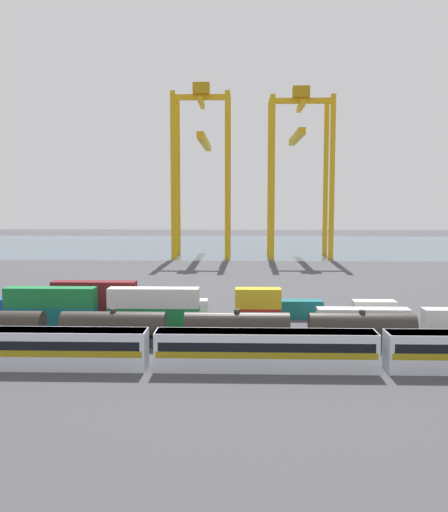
{
  "coord_description": "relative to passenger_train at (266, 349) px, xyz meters",
  "views": [
    {
      "loc": [
        -4.33,
        -74.7,
        16.76
      ],
      "look_at": [
        -7.31,
        25.57,
        6.85
      ],
      "focal_mm": 39.39,
      "sensor_mm": 36.0,
      "label": 1
    }
  ],
  "objects": [
    {
      "name": "shipping_container_12",
      "position": [
        -23.61,
        24.83,
        1.76
      ],
      "size": [
        12.1,
        2.44,
        2.6
      ],
      "primitive_type": "cube",
      "color": "maroon",
      "rests_on": "shipping_container_11"
    },
    {
      "name": "shipping_container_15",
      "position": [
        16.55,
        24.83,
        -0.84
      ],
      "size": [
        6.04,
        2.44,
        2.6
      ],
      "primitive_type": "cube",
      "color": "silver",
      "rests_on": "ground_plane"
    },
    {
      "name": "passenger_train",
      "position": [
        0.0,
        0.0,
        0.0
      ],
      "size": [
        67.54,
        3.14,
        3.9
      ],
      "color": "silver",
      "rests_on": "ground_plane"
    },
    {
      "name": "shipping_container_14",
      "position": [
        3.16,
        24.83,
        -0.84
      ],
      "size": [
        12.1,
        2.44,
        2.6
      ],
      "primitive_type": "cube",
      "color": "#146066",
      "rests_on": "ground_plane"
    },
    {
      "name": "harbour_water",
      "position": [
        1.82,
        156.3,
        -2.14
      ],
      "size": [
        400.0,
        110.0,
        0.01
      ],
      "primitive_type": "cube",
      "color": "#475B6B",
      "rests_on": "ground_plane"
    },
    {
      "name": "shipping_container_2",
      "position": [
        -14.07,
        18.97,
        -0.84
      ],
      "size": [
        12.1,
        2.44,
        2.6
      ],
      "primitive_type": "cube",
      "color": "#197538",
      "rests_on": "ground_plane"
    },
    {
      "name": "ground_plane",
      "position": [
        1.82,
        60.15,
        -2.14
      ],
      "size": [
        420.0,
        420.0,
        0.0
      ],
      "primitive_type": "plane",
      "color": "#424247"
    },
    {
      "name": "gantry_crane_west",
      "position": [
        -14.09,
        116.04,
        28.37
      ],
      "size": [
        17.13,
        42.3,
        50.84
      ],
      "color": "gold",
      "rests_on": "ground_plane"
    },
    {
      "name": "shipping_container_3",
      "position": [
        -14.07,
        18.97,
        1.76
      ],
      "size": [
        12.1,
        2.44,
        2.6
      ],
      "primitive_type": "cube",
      "color": "silver",
      "rests_on": "shipping_container_2"
    },
    {
      "name": "shipping_container_11",
      "position": [
        -23.61,
        24.83,
        -0.84
      ],
      "size": [
        12.1,
        2.44,
        2.6
      ],
      "primitive_type": "cube",
      "color": "maroon",
      "rests_on": "ground_plane"
    },
    {
      "name": "shipping_container_10",
      "position": [
        -36.99,
        24.83,
        -0.84
      ],
      "size": [
        12.1,
        2.44,
        2.6
      ],
      "primitive_type": "cube",
      "color": "#1C4299",
      "rests_on": "ground_plane"
    },
    {
      "name": "shipping_container_1",
      "position": [
        -27.97,
        18.97,
        1.76
      ],
      "size": [
        12.1,
        2.44,
        2.6
      ],
      "primitive_type": "cube",
      "color": "#197538",
      "rests_on": "shipping_container_0"
    },
    {
      "name": "shipping_container_5",
      "position": [
        -0.18,
        18.97,
        1.76
      ],
      "size": [
        6.04,
        2.44,
        2.6
      ],
      "primitive_type": "cube",
      "color": "gold",
      "rests_on": "shipping_container_4"
    },
    {
      "name": "shipping_container_13",
      "position": [
        -10.22,
        24.83,
        -0.84
      ],
      "size": [
        6.04,
        2.44,
        2.6
      ],
      "primitive_type": "cube",
      "color": "silver",
      "rests_on": "ground_plane"
    },
    {
      "name": "shipping_container_6",
      "position": [
        13.72,
        18.97,
        -0.84
      ],
      "size": [
        12.1,
        2.44,
        2.6
      ],
      "primitive_type": "cube",
      "color": "silver",
      "rests_on": "ground_plane"
    },
    {
      "name": "shipping_container_4",
      "position": [
        -0.18,
        18.97,
        -0.84
      ],
      "size": [
        6.04,
        2.44,
        2.6
      ],
      "primitive_type": "cube",
      "color": "#AD211C",
      "rests_on": "ground_plane"
    },
    {
      "name": "freight_tank_row",
      "position": [
        -10.05,
        8.89,
        -0.09
      ],
      "size": [
        54.88,
        2.89,
        4.35
      ],
      "color": "#232326",
      "rests_on": "ground_plane"
    },
    {
      "name": "shipping_container_0",
      "position": [
        -27.97,
        18.97,
        -0.84
      ],
      "size": [
        12.1,
        2.44,
        2.6
      ],
      "primitive_type": "cube",
      "color": "#146066",
      "rests_on": "ground_plane"
    },
    {
      "name": "gantry_crane_central",
      "position": [
        14.9,
        114.9,
        27.96
      ],
      "size": [
        18.56,
        34.99,
        49.66
      ],
      "color": "gold",
      "rests_on": "ground_plane"
    }
  ]
}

